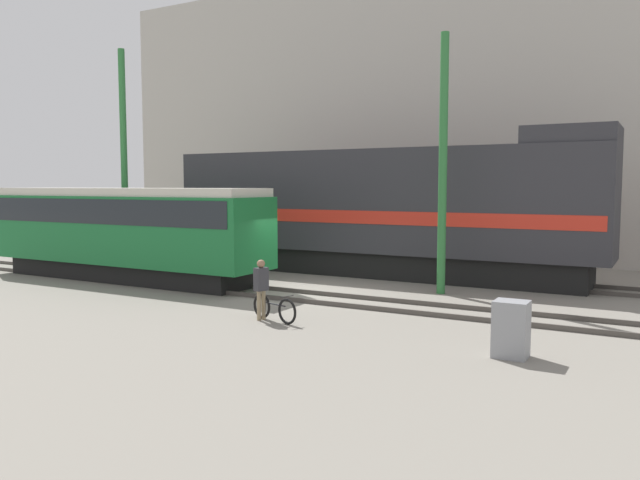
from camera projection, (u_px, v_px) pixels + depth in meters
name	position (u px, v px, depth m)	size (l,w,h in m)	color
ground_plane	(308.00, 292.00, 21.18)	(120.00, 120.00, 0.00)	gray
track_near	(291.00, 295.00, 20.19)	(60.00, 1.50, 0.14)	#47423D
track_far	(369.00, 272.00, 25.42)	(60.00, 1.51, 0.14)	#47423D
building_backdrop	(445.00, 117.00, 32.92)	(37.61, 6.00, 14.44)	#B7B2A8
freight_locomotive	(379.00, 210.00, 24.99)	(17.57, 3.04, 5.59)	black
streetcar	(124.00, 228.00, 23.67)	(12.26, 2.54, 3.51)	black
bicycle	(274.00, 308.00, 16.54)	(1.68, 0.63, 0.75)	black
person	(261.00, 284.00, 16.64)	(0.31, 0.41, 1.63)	#8C7A5B
utility_pole_left	(124.00, 159.00, 27.57)	(0.29, 0.29, 9.55)	#2D7238
utility_pole_center	(443.00, 165.00, 20.47)	(0.28, 0.28, 8.55)	#2D7238
signal_box	(511.00, 329.00, 13.06)	(0.70, 0.60, 1.20)	gray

